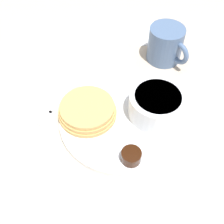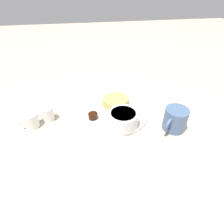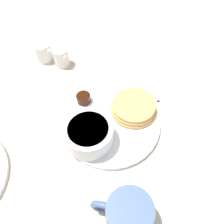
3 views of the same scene
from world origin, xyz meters
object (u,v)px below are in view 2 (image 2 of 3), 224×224
(plate, at_px, (116,114))
(creamer_pitcher_far, at_px, (31,121))
(creamer_pitcher_near, at_px, (47,114))
(fork, at_px, (119,96))
(coffee_mug, at_px, (175,120))
(bowl, at_px, (123,118))

(plate, bearing_deg, creamer_pitcher_far, 1.38)
(plate, distance_m, creamer_pitcher_near, 0.27)
(fork, bearing_deg, creamer_pitcher_near, 20.18)
(creamer_pitcher_near, bearing_deg, fork, -159.82)
(plate, relative_size, creamer_pitcher_near, 3.60)
(coffee_mug, distance_m, creamer_pitcher_far, 0.53)
(plate, height_order, bowl, bowl)
(coffee_mug, relative_size, creamer_pitcher_near, 1.49)
(coffee_mug, height_order, creamer_pitcher_near, coffee_mug)
(plate, bearing_deg, creamer_pitcher_near, -5.03)
(creamer_pitcher_far, bearing_deg, coffee_mug, 168.18)
(plate, distance_m, fork, 0.14)
(bowl, height_order, creamer_pitcher_far, bowl)
(bowl, relative_size, creamer_pitcher_near, 1.61)
(coffee_mug, bearing_deg, creamer_pitcher_far, -11.82)
(plate, height_order, coffee_mug, coffee_mug)
(bowl, bearing_deg, creamer_pitcher_near, -18.73)
(plate, height_order, creamer_pitcher_far, creamer_pitcher_far)
(creamer_pitcher_near, distance_m, creamer_pitcher_far, 0.06)
(fork, bearing_deg, coffee_mug, 120.43)
(coffee_mug, bearing_deg, creamer_pitcher_near, -16.85)
(coffee_mug, height_order, creamer_pitcher_far, coffee_mug)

